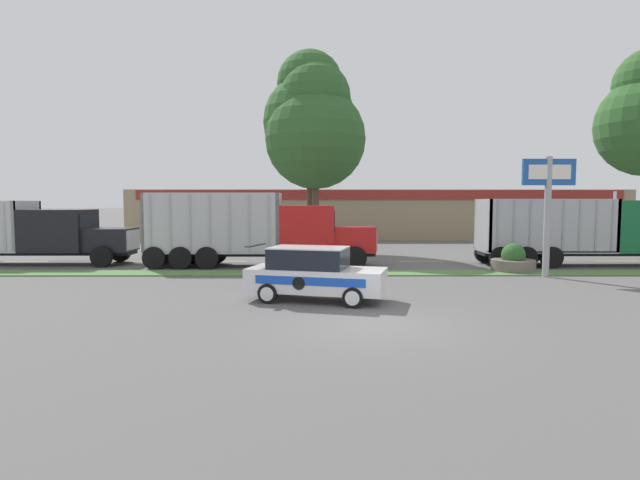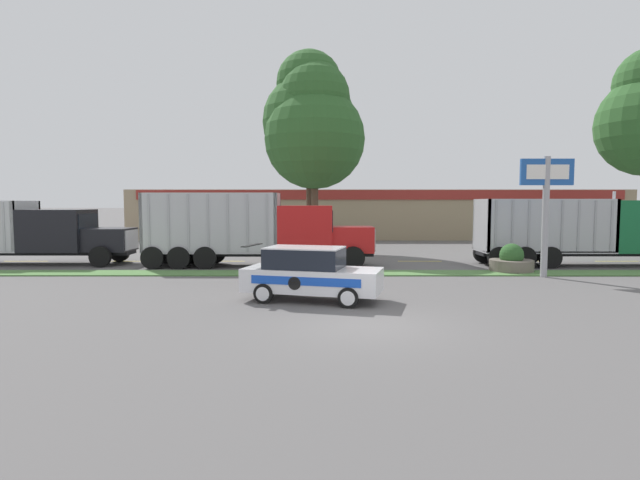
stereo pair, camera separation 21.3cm
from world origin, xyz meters
TOP-DOWN VIEW (x-y plane):
  - ground_plane at (0.00, 0.00)m, footprint 600.00×600.00m
  - grass_verge at (0.00, 9.47)m, footprint 120.00×1.65m
  - centre_line_1 at (-17.36, 14.29)m, footprint 2.40×0.14m
  - centre_line_2 at (-11.96, 14.29)m, footprint 2.40×0.14m
  - centre_line_3 at (-6.56, 14.29)m, footprint 2.40×0.14m
  - centre_line_4 at (-1.16, 14.29)m, footprint 2.40×0.14m
  - centre_line_5 at (4.24, 14.29)m, footprint 2.40×0.14m
  - centre_line_6 at (9.64, 14.29)m, footprint 2.40×0.14m
  - centre_line_7 at (15.04, 14.29)m, footprint 2.40×0.14m
  - dump_truck_lead at (13.51, 12.40)m, footprint 11.30×2.58m
  - dump_truck_mid at (-3.46, 12.18)m, footprint 11.40×2.56m
  - dump_truck_trail at (-16.09, 12.96)m, footprint 11.90×2.71m
  - rally_car at (-1.56, 3.31)m, footprint 4.74×2.87m
  - store_sign_post at (8.42, 8.51)m, footprint 2.25×0.28m
  - stone_planter at (7.63, 10.08)m, footprint 1.98×1.98m
  - store_building_backdrop at (3.85, 35.31)m, footprint 43.31×12.10m
  - tree_behind_centre at (-1.94, 20.30)m, footprint 6.12×6.12m
  - tree_behind_right at (-1.57, 19.46)m, footprint 6.45×6.45m

SIDE VIEW (x-z plane):
  - ground_plane at x=0.00m, z-range 0.00..0.00m
  - centre_line_1 at x=-17.36m, z-range 0.00..0.01m
  - centre_line_2 at x=-11.96m, z-range 0.00..0.01m
  - centre_line_3 at x=-6.56m, z-range 0.00..0.01m
  - centre_line_4 at x=-1.16m, z-range 0.00..0.01m
  - centre_line_5 at x=4.24m, z-range 0.00..0.01m
  - centre_line_6 at x=9.64m, z-range 0.00..0.01m
  - centre_line_7 at x=15.04m, z-range 0.00..0.01m
  - grass_verge at x=0.00m, z-range 0.00..0.06m
  - stone_planter at x=7.63m, z-range -0.20..1.13m
  - rally_car at x=-1.56m, z-range 0.00..1.79m
  - dump_truck_trail at x=-16.09m, z-range -0.13..3.17m
  - dump_truck_mid at x=-3.46m, z-range -0.20..3.48m
  - dump_truck_lead at x=13.51m, z-range -0.20..3.56m
  - store_building_backdrop at x=3.85m, z-range 0.00..4.32m
  - store_sign_post at x=8.42m, z-range 0.98..6.15m
  - tree_behind_right at x=-1.57m, z-range 1.87..14.01m
  - tree_behind_centre at x=-1.94m, z-range 2.56..15.66m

